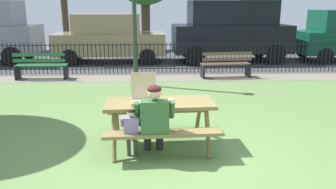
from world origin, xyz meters
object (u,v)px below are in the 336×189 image
object	(u,v)px
park_bench_left	(41,66)
parked_car_left	(109,37)
picnic_table_foreground	(160,112)
child_at_table	(131,129)
pizza_box_open	(144,95)
park_bench_center	(226,65)
pizza_slice_on_table	(167,99)
parked_car_center	(231,30)
adult_at_table	(154,118)

from	to	relation	value
park_bench_left	parked_car_left	xyz separation A→B (m)	(1.78, 3.27, 0.59)
picnic_table_foreground	child_at_table	xyz separation A→B (m)	(-0.44, -0.55, -0.09)
pizza_box_open	park_bench_center	world-z (taller)	pizza_box_open
picnic_table_foreground	pizza_box_open	size ratio (longest dim) A/B	3.99
pizza_slice_on_table	park_bench_center	xyz separation A→B (m)	(2.13, 5.35, -0.36)
park_bench_center	parked_car_left	bearing A→B (deg)	141.57
pizza_box_open	pizza_slice_on_table	size ratio (longest dim) A/B	1.64
park_bench_left	parked_car_center	xyz separation A→B (m)	(6.74, 3.27, 0.89)
picnic_table_foreground	park_bench_center	size ratio (longest dim) A/B	1.15
child_at_table	parked_car_center	size ratio (longest dim) A/B	0.17
adult_at_table	child_at_table	size ratio (longest dim) A/B	1.43
pizza_slice_on_table	child_at_table	distance (m)	0.91
park_bench_left	parked_car_center	bearing A→B (deg)	25.88
park_bench_left	child_at_table	bearing A→B (deg)	-61.91
park_bench_center	parked_car_left	size ratio (longest dim) A/B	0.37
pizza_box_open	pizza_slice_on_table	world-z (taller)	pizza_box_open
pizza_box_open	picnic_table_foreground	bearing A→B (deg)	1.18
picnic_table_foreground	parked_car_center	world-z (taller)	parked_car_center
pizza_box_open	child_at_table	world-z (taller)	pizza_box_open
child_at_table	park_bench_left	bearing A→B (deg)	118.09
parked_car_left	adult_at_table	bearing A→B (deg)	-79.09
child_at_table	parked_car_left	xyz separation A→B (m)	(-1.43, 9.28, 0.50)
parked_car_left	parked_car_center	bearing A→B (deg)	0.01
picnic_table_foreground	pizza_slice_on_table	bearing A→B (deg)	40.70
pizza_slice_on_table	park_bench_left	world-z (taller)	park_bench_left
pizza_box_open	adult_at_table	distance (m)	0.57
park_bench_center	parked_car_center	distance (m)	3.49
picnic_table_foreground	pizza_slice_on_table	world-z (taller)	pizza_slice_on_table
park_bench_left	park_bench_center	world-z (taller)	same
pizza_slice_on_table	parked_car_center	xyz separation A→B (m)	(2.97, 8.62, 0.53)
picnic_table_foreground	park_bench_center	distance (m)	5.91
picnic_table_foreground	pizza_slice_on_table	distance (m)	0.24
child_at_table	park_bench_center	xyz separation A→B (m)	(2.69, 6.01, -0.09)
park_bench_left	parked_car_center	world-z (taller)	parked_car_center
pizza_slice_on_table	park_bench_left	bearing A→B (deg)	125.18
child_at_table	park_bench_left	world-z (taller)	park_bench_left
parked_car_center	pizza_slice_on_table	bearing A→B (deg)	-108.99
pizza_box_open	parked_car_left	xyz separation A→B (m)	(-1.61, 8.74, 0.12)
pizza_slice_on_table	child_at_table	size ratio (longest dim) A/B	0.34
parked_car_left	child_at_table	bearing A→B (deg)	-81.24
picnic_table_foreground	pizza_slice_on_table	size ratio (longest dim) A/B	6.54
parked_car_center	pizza_box_open	bearing A→B (deg)	-110.96
adult_at_table	pizza_slice_on_table	bearing A→B (deg)	70.75
pizza_slice_on_table	park_bench_left	xyz separation A→B (m)	(-3.77, 5.35, -0.36)
adult_at_table	picnic_table_foreground	bearing A→B (deg)	79.97
adult_at_table	parked_car_center	world-z (taller)	parked_car_center
parked_car_left	parked_car_center	distance (m)	4.97
adult_at_table	park_bench_left	size ratio (longest dim) A/B	0.74
adult_at_table	park_bench_center	bearing A→B (deg)	68.58
pizza_box_open	park_bench_center	xyz separation A→B (m)	(2.51, 5.47, -0.46)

